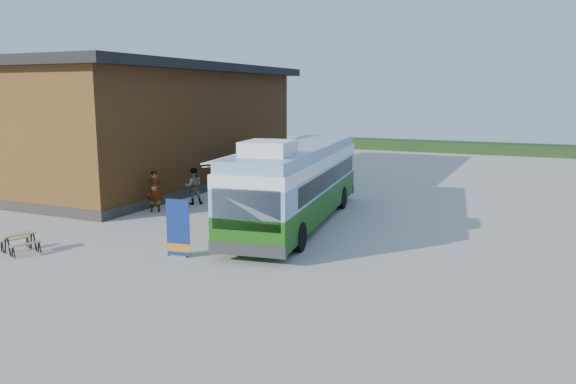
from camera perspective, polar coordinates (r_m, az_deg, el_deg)
The scene contains 10 objects.
ground at distance 22.86m, azimuth -6.36°, elevation -4.61°, with size 100.00×100.00×0.00m, color #BCB7AD.
barn at distance 36.38m, azimuth -12.61°, elevation 6.39°, with size 9.60×21.20×7.50m.
hedge at distance 57.27m, azimuth 21.15°, elevation 4.10°, with size 40.00×3.00×1.00m, color #264419.
bus at distance 24.73m, azimuth 0.98°, elevation 1.12°, with size 4.61×13.35×4.02m.
awning at distance 25.27m, azimuth -3.58°, elevation 3.59°, with size 3.43×4.87×0.54m.
banner at distance 20.26m, azimuth -11.09°, elevation -4.15°, with size 0.90×0.27×2.09m.
picnic_table at distance 22.72m, azimuth -25.59°, elevation -4.27°, with size 1.53×1.44×0.71m.
person_a at distance 28.14m, azimuth -13.38°, elevation 0.05°, with size 0.73×0.48×2.02m, color #999999.
person_b at distance 29.69m, azimuth -9.58°, elevation 0.60°, with size 0.93×0.72×1.91m, color #999999.
slurry_tanker at distance 34.31m, azimuth -1.47°, elevation 2.54°, with size 3.23×5.68×2.22m.
Camera 1 is at (11.47, -18.92, 5.76)m, focal length 35.00 mm.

